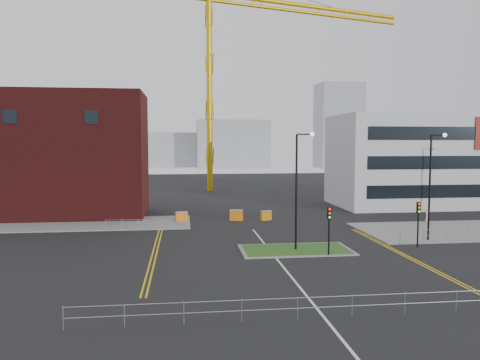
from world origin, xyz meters
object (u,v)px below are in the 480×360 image
Objects in this scene: pedestrian at (427,217)px; streetlamp_island at (299,181)px; tower_crane at (240,42)px; traffic_light_island at (329,222)px.

streetlamp_island is at bearing 179.51° from pedestrian.
tower_crane is 14.00× the size of traffic_light_island.
pedestrian is at bearing 31.12° from streetlamp_island.
traffic_light_island is at bearing -89.52° from tower_crane.
traffic_light_island is at bearing -48.59° from streetlamp_island.
streetlamp_island is 5.42× the size of pedestrian.
traffic_light_island is at bearing -172.15° from pedestrian.
tower_crane reaches higher than pedestrian.
pedestrian is (15.87, 9.58, -4.57)m from streetlamp_island.
tower_crane is 5.57× the size of streetlamp_island.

